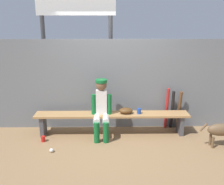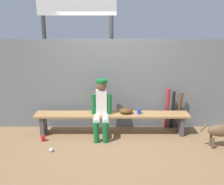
{
  "view_description": "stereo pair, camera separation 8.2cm",
  "coord_description": "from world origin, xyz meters",
  "px_view_note": "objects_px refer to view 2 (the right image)",
  "views": [
    {
      "loc": [
        -0.08,
        -4.89,
        2.28
      ],
      "look_at": [
        0.0,
        0.0,
        0.91
      ],
      "focal_mm": 40.57,
      "sensor_mm": 36.0,
      "label": 1
    },
    {
      "loc": [
        0.0,
        -4.89,
        2.28
      ],
      "look_at": [
        0.0,
        0.0,
        0.91
      ],
      "focal_mm": 40.57,
      "sensor_mm": 36.0,
      "label": 2
    }
  ],
  "objects_px": {
    "bat_wood_dark": "(180,110)",
    "bat_aluminum_red": "(167,109)",
    "cup_on_ground": "(43,138)",
    "baseball_glove": "(126,111)",
    "dugout_bench": "(112,117)",
    "baseball": "(51,150)",
    "bat_aluminum_black": "(173,110)",
    "scoreboard": "(80,14)",
    "player_seated": "(101,107)",
    "cup_on_bench": "(139,111)"
  },
  "relations": [
    {
      "from": "dugout_bench",
      "to": "player_seated",
      "type": "bearing_deg",
      "value": -152.75
    },
    {
      "from": "dugout_bench",
      "to": "bat_aluminum_black",
      "type": "xyz_separation_m",
      "value": [
        1.31,
        0.26,
        0.07
      ]
    },
    {
      "from": "dugout_bench",
      "to": "bat_wood_dark",
      "type": "xyz_separation_m",
      "value": [
        1.47,
        0.29,
        0.06
      ]
    },
    {
      "from": "baseball_glove",
      "to": "bat_aluminum_red",
      "type": "height_order",
      "value": "bat_aluminum_red"
    },
    {
      "from": "cup_on_ground",
      "to": "cup_on_bench",
      "type": "relative_size",
      "value": 1.0
    },
    {
      "from": "bat_aluminum_black",
      "to": "scoreboard",
      "type": "height_order",
      "value": "scoreboard"
    },
    {
      "from": "dugout_bench",
      "to": "player_seated",
      "type": "distance_m",
      "value": 0.36
    },
    {
      "from": "scoreboard",
      "to": "bat_aluminum_red",
      "type": "bearing_deg",
      "value": -23.66
    },
    {
      "from": "dugout_bench",
      "to": "bat_aluminum_black",
      "type": "relative_size",
      "value": 3.6
    },
    {
      "from": "player_seated",
      "to": "baseball",
      "type": "xyz_separation_m",
      "value": [
        -0.89,
        -0.65,
        -0.6
      ]
    },
    {
      "from": "player_seated",
      "to": "baseball",
      "type": "relative_size",
      "value": 15.91
    },
    {
      "from": "baseball_glove",
      "to": "scoreboard",
      "type": "xyz_separation_m",
      "value": [
        -1.02,
        1.12,
        1.94
      ]
    },
    {
      "from": "dugout_bench",
      "to": "baseball",
      "type": "height_order",
      "value": "dugout_bench"
    },
    {
      "from": "bat_wood_dark",
      "to": "scoreboard",
      "type": "bearing_deg",
      "value": 159.39
    },
    {
      "from": "bat_aluminum_red",
      "to": "scoreboard",
      "type": "xyz_separation_m",
      "value": [
        -1.93,
        0.85,
        1.99
      ]
    },
    {
      "from": "bat_wood_dark",
      "to": "cup_on_ground",
      "type": "xyz_separation_m",
      "value": [
        -2.83,
        -0.62,
        -0.37
      ]
    },
    {
      "from": "bat_wood_dark",
      "to": "baseball",
      "type": "bearing_deg",
      "value": -157.84
    },
    {
      "from": "cup_on_ground",
      "to": "bat_wood_dark",
      "type": "bearing_deg",
      "value": 12.36
    },
    {
      "from": "bat_wood_dark",
      "to": "cup_on_bench",
      "type": "xyz_separation_m",
      "value": [
        -0.91,
        -0.3,
        0.09
      ]
    },
    {
      "from": "dugout_bench",
      "to": "scoreboard",
      "type": "distance_m",
      "value": 2.48
    },
    {
      "from": "baseball_glove",
      "to": "cup_on_bench",
      "type": "height_order",
      "value": "baseball_glove"
    },
    {
      "from": "bat_wood_dark",
      "to": "bat_aluminum_red",
      "type": "bearing_deg",
      "value": -176.55
    },
    {
      "from": "baseball",
      "to": "scoreboard",
      "type": "xyz_separation_m",
      "value": [
        0.37,
        1.88,
        2.41
      ]
    },
    {
      "from": "dugout_bench",
      "to": "cup_on_bench",
      "type": "xyz_separation_m",
      "value": [
        0.55,
        -0.01,
        0.14
      ]
    },
    {
      "from": "bat_aluminum_black",
      "to": "cup_on_ground",
      "type": "bearing_deg",
      "value": -167.55
    },
    {
      "from": "cup_on_ground",
      "to": "baseball_glove",
      "type": "bearing_deg",
      "value": 11.37
    },
    {
      "from": "dugout_bench",
      "to": "scoreboard",
      "type": "xyz_separation_m",
      "value": [
        -0.74,
        1.12,
        2.08
      ]
    },
    {
      "from": "bat_aluminum_red",
      "to": "cup_on_bench",
      "type": "bearing_deg",
      "value": -155.94
    },
    {
      "from": "dugout_bench",
      "to": "baseball_glove",
      "type": "bearing_deg",
      "value": 0.0
    },
    {
      "from": "baseball",
      "to": "scoreboard",
      "type": "bearing_deg",
      "value": 78.91
    },
    {
      "from": "dugout_bench",
      "to": "bat_aluminum_red",
      "type": "distance_m",
      "value": 1.23
    },
    {
      "from": "dugout_bench",
      "to": "bat_aluminum_black",
      "type": "distance_m",
      "value": 1.34
    },
    {
      "from": "cup_on_ground",
      "to": "cup_on_bench",
      "type": "bearing_deg",
      "value": 9.43
    },
    {
      "from": "cup_on_ground",
      "to": "player_seated",
      "type": "bearing_deg",
      "value": 10.9
    },
    {
      "from": "bat_aluminum_black",
      "to": "baseball",
      "type": "xyz_separation_m",
      "value": [
        -2.42,
        -1.02,
        -0.4
      ]
    },
    {
      "from": "player_seated",
      "to": "cup_on_bench",
      "type": "relative_size",
      "value": 10.7
    },
    {
      "from": "player_seated",
      "to": "cup_on_ground",
      "type": "relative_size",
      "value": 10.7
    },
    {
      "from": "baseball",
      "to": "cup_on_ground",
      "type": "height_order",
      "value": "cup_on_ground"
    },
    {
      "from": "dugout_bench",
      "to": "cup_on_ground",
      "type": "distance_m",
      "value": 1.44
    },
    {
      "from": "bat_aluminum_red",
      "to": "cup_on_ground",
      "type": "height_order",
      "value": "bat_aluminum_red"
    },
    {
      "from": "baseball",
      "to": "cup_on_bench",
      "type": "relative_size",
      "value": 0.67
    },
    {
      "from": "baseball_glove",
      "to": "bat_aluminum_red",
      "type": "bearing_deg",
      "value": 16.7
    },
    {
      "from": "bat_wood_dark",
      "to": "cup_on_ground",
      "type": "height_order",
      "value": "bat_wood_dark"
    },
    {
      "from": "baseball_glove",
      "to": "scoreboard",
      "type": "relative_size",
      "value": 0.08
    },
    {
      "from": "bat_wood_dark",
      "to": "cup_on_ground",
      "type": "relative_size",
      "value": 7.73
    },
    {
      "from": "baseball_glove",
      "to": "cup_on_bench",
      "type": "xyz_separation_m",
      "value": [
        0.27,
        -0.01,
        -0.01
      ]
    },
    {
      "from": "baseball",
      "to": "cup_on_ground",
      "type": "xyz_separation_m",
      "value": [
        -0.26,
        0.43,
        0.02
      ]
    },
    {
      "from": "bat_wood_dark",
      "to": "baseball",
      "type": "height_order",
      "value": "bat_wood_dark"
    },
    {
      "from": "player_seated",
      "to": "cup_on_bench",
      "type": "xyz_separation_m",
      "value": [
        0.77,
        0.1,
        -0.13
      ]
    },
    {
      "from": "bat_wood_dark",
      "to": "scoreboard",
      "type": "height_order",
      "value": "scoreboard"
    }
  ]
}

